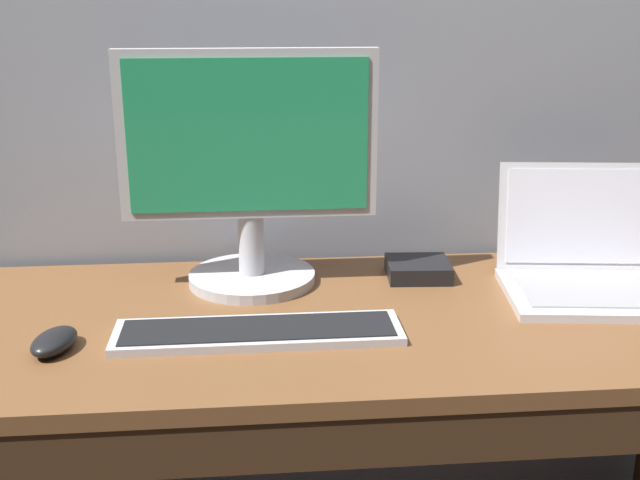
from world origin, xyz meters
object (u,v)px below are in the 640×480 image
laptop_silver (592,273)px  external_drive_box (418,269)px  computer_mouse (54,341)px  wired_keyboard (258,332)px  external_monitor (249,172)px

laptop_silver → external_drive_box: laptop_silver is taller
laptop_silver → computer_mouse: size_ratio=3.53×
computer_mouse → wired_keyboard: bearing=20.0°
laptop_silver → wired_keyboard: size_ratio=0.76×
laptop_silver → external_drive_box: (-0.31, 0.11, -0.02)m
wired_keyboard → external_monitor: bearing=91.8°
external_drive_box → wired_keyboard: bearing=-141.5°
computer_mouse → external_drive_box: (0.65, 0.28, 0.00)m
external_monitor → computer_mouse: external_monitor is taller
laptop_silver → external_monitor: 0.68m
laptop_silver → wired_keyboard: 0.66m
external_monitor → external_drive_box: external_monitor is taller
external_monitor → computer_mouse: (-0.32, -0.27, -0.21)m
laptop_silver → external_monitor: bearing=171.1°
laptop_silver → computer_mouse: laptop_silver is taller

